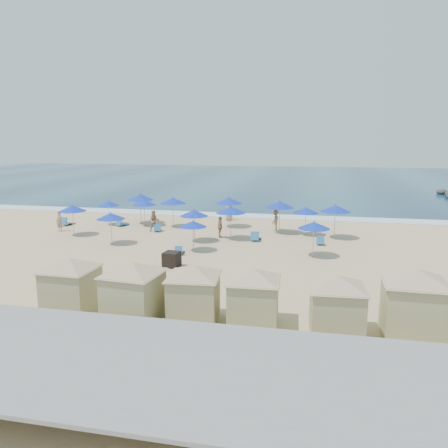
{
  "coord_description": "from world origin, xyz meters",
  "views": [
    {
      "loc": [
        7.08,
        -25.57,
        7.3
      ],
      "look_at": [
        1.05,
        3.0,
        1.62
      ],
      "focal_mm": 35.0,
      "sensor_mm": 36.0,
      "label": 1
    }
  ],
  "objects_px": {
    "cabana_0": "(71,278)",
    "umbrella_9": "(306,210)",
    "beachgoer_2": "(220,227)",
    "umbrella_3": "(111,216)",
    "umbrella_6": "(193,224)",
    "umbrella_13": "(173,201)",
    "cabana_2": "(194,286)",
    "trash_bin": "(172,259)",
    "beachgoer_4": "(229,210)",
    "beachgoer_3": "(275,220)",
    "beachgoer_1": "(154,221)",
    "cabana_5": "(415,294)",
    "umbrella_1": "(72,208)",
    "umbrella_2": "(144,203)",
    "umbrella_7": "(229,201)",
    "cabana_4": "(337,298)",
    "umbrella_4": "(140,197)",
    "umbrella_10": "(335,209)",
    "umbrella_0": "(108,203)",
    "cabana_1": "(133,284)",
    "umbrella_5": "(194,213)",
    "umbrella_8": "(231,210)",
    "cabana_3": "(254,290)",
    "umbrella_11": "(314,225)",
    "umbrella_12": "(280,205)"
  },
  "relations": [
    {
      "from": "cabana_2",
      "to": "cabana_3",
      "type": "xyz_separation_m",
      "value": [
        2.42,
        0.08,
        -0.01
      ]
    },
    {
      "from": "trash_bin",
      "to": "umbrella_4",
      "type": "relative_size",
      "value": 0.33
    },
    {
      "from": "cabana_1",
      "to": "beachgoer_1",
      "type": "height_order",
      "value": "cabana_1"
    },
    {
      "from": "umbrella_7",
      "to": "umbrella_9",
      "type": "distance_m",
      "value": 6.69
    },
    {
      "from": "cabana_2",
      "to": "umbrella_0",
      "type": "bearing_deg",
      "value": 125.03
    },
    {
      "from": "cabana_2",
      "to": "cabana_4",
      "type": "distance_m",
      "value": 5.59
    },
    {
      "from": "cabana_5",
      "to": "umbrella_1",
      "type": "relative_size",
      "value": 1.93
    },
    {
      "from": "umbrella_9",
      "to": "beachgoer_4",
      "type": "bearing_deg",
      "value": 144.47
    },
    {
      "from": "cabana_4",
      "to": "umbrella_2",
      "type": "relative_size",
      "value": 1.78
    },
    {
      "from": "cabana_4",
      "to": "beachgoer_3",
      "type": "xyz_separation_m",
      "value": [
        -4.08,
        19.06,
        -0.63
      ]
    },
    {
      "from": "trash_bin",
      "to": "umbrella_7",
      "type": "height_order",
      "value": "umbrella_7"
    },
    {
      "from": "umbrella_2",
      "to": "beachgoer_4",
      "type": "relative_size",
      "value": 1.25
    },
    {
      "from": "beachgoer_3",
      "to": "beachgoer_1",
      "type": "bearing_deg",
      "value": -62.46
    },
    {
      "from": "cabana_3",
      "to": "umbrella_4",
      "type": "distance_m",
      "value": 23.1
    },
    {
      "from": "umbrella_6",
      "to": "umbrella_13",
      "type": "bearing_deg",
      "value": 117.38
    },
    {
      "from": "cabana_4",
      "to": "umbrella_4",
      "type": "bearing_deg",
      "value": 129.2
    },
    {
      "from": "umbrella_9",
      "to": "beachgoer_2",
      "type": "distance_m",
      "value": 6.72
    },
    {
      "from": "trash_bin",
      "to": "beachgoer_4",
      "type": "bearing_deg",
      "value": 94.82
    },
    {
      "from": "cabana_5",
      "to": "umbrella_6",
      "type": "xyz_separation_m",
      "value": [
        -11.53,
        10.69,
        0.15
      ]
    },
    {
      "from": "umbrella_9",
      "to": "umbrella_10",
      "type": "relative_size",
      "value": 0.86
    },
    {
      "from": "umbrella_5",
      "to": "umbrella_13",
      "type": "distance_m",
      "value": 5.79
    },
    {
      "from": "umbrella_13",
      "to": "beachgoer_4",
      "type": "height_order",
      "value": "umbrella_13"
    },
    {
      "from": "umbrella_1",
      "to": "beachgoer_1",
      "type": "distance_m",
      "value": 6.3
    },
    {
      "from": "cabana_2",
      "to": "cabana_4",
      "type": "xyz_separation_m",
      "value": [
        5.59,
        -0.15,
        -0.01
      ]
    },
    {
      "from": "umbrella_7",
      "to": "cabana_5",
      "type": "bearing_deg",
      "value": -60.54
    },
    {
      "from": "trash_bin",
      "to": "umbrella_13",
      "type": "relative_size",
      "value": 0.34
    },
    {
      "from": "umbrella_2",
      "to": "beachgoer_1",
      "type": "relative_size",
      "value": 1.36
    },
    {
      "from": "cabana_4",
      "to": "beachgoer_3",
      "type": "distance_m",
      "value": 19.5
    },
    {
      "from": "umbrella_13",
      "to": "umbrella_0",
      "type": "bearing_deg",
      "value": -177.47
    },
    {
      "from": "umbrella_7",
      "to": "umbrella_10",
      "type": "xyz_separation_m",
      "value": [
        8.56,
        -2.6,
        0.01
      ]
    },
    {
      "from": "umbrella_9",
      "to": "beachgoer_2",
      "type": "bearing_deg",
      "value": -160.67
    },
    {
      "from": "umbrella_4",
      "to": "beachgoer_4",
      "type": "height_order",
      "value": "umbrella_4"
    },
    {
      "from": "cabana_1",
      "to": "cabana_5",
      "type": "xyz_separation_m",
      "value": [
        10.78,
        0.75,
        0.11
      ]
    },
    {
      "from": "umbrella_10",
      "to": "beachgoer_2",
      "type": "bearing_deg",
      "value": -169.66
    },
    {
      "from": "umbrella_7",
      "to": "umbrella_2",
      "type": "bearing_deg",
      "value": -171.95
    },
    {
      "from": "cabana_0",
      "to": "umbrella_8",
      "type": "relative_size",
      "value": 1.66
    },
    {
      "from": "cabana_5",
      "to": "umbrella_13",
      "type": "bearing_deg",
      "value": 130.26
    },
    {
      "from": "umbrella_11",
      "to": "beachgoer_2",
      "type": "bearing_deg",
      "value": 149.42
    },
    {
      "from": "umbrella_3",
      "to": "beachgoer_3",
      "type": "distance_m",
      "value": 13.08
    },
    {
      "from": "umbrella_8",
      "to": "umbrella_9",
      "type": "bearing_deg",
      "value": 25.28
    },
    {
      "from": "cabana_0",
      "to": "umbrella_9",
      "type": "height_order",
      "value": "cabana_0"
    },
    {
      "from": "umbrella_3",
      "to": "umbrella_12",
      "type": "relative_size",
      "value": 0.88
    },
    {
      "from": "umbrella_13",
      "to": "beachgoer_2",
      "type": "bearing_deg",
      "value": -34.06
    },
    {
      "from": "cabana_2",
      "to": "umbrella_9",
      "type": "relative_size",
      "value": 1.85
    },
    {
      "from": "cabana_5",
      "to": "cabana_3",
      "type": "bearing_deg",
      "value": -177.96
    },
    {
      "from": "cabana_4",
      "to": "umbrella_0",
      "type": "bearing_deg",
      "value": 134.97
    },
    {
      "from": "umbrella_9",
      "to": "beachgoer_1",
      "type": "height_order",
      "value": "umbrella_9"
    },
    {
      "from": "umbrella_3",
      "to": "umbrella_6",
      "type": "bearing_deg",
      "value": -6.53
    },
    {
      "from": "umbrella_1",
      "to": "umbrella_13",
      "type": "distance_m",
      "value": 8.03
    },
    {
      "from": "umbrella_7",
      "to": "beachgoer_3",
      "type": "relative_size",
      "value": 1.51
    }
  ]
}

